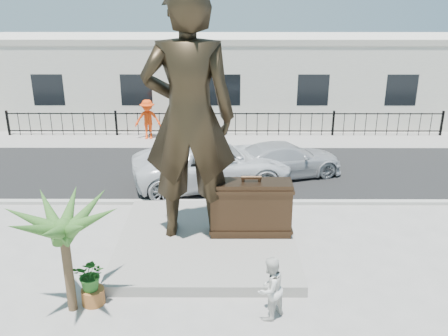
# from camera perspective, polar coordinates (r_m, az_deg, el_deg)

# --- Properties ---
(ground) EXTENTS (100.00, 100.00, 0.00)m
(ground) POSITION_cam_1_polar(r_m,az_deg,el_deg) (13.80, -0.02, -11.95)
(ground) COLOR #9E9991
(ground) RESTS_ON ground
(street) EXTENTS (40.00, 7.00, 0.01)m
(street) POSITION_cam_1_polar(r_m,az_deg,el_deg) (20.98, 0.05, -0.08)
(street) COLOR black
(street) RESTS_ON ground
(curb) EXTENTS (40.00, 0.25, 0.12)m
(curb) POSITION_cam_1_polar(r_m,az_deg,el_deg) (17.73, 0.02, -3.92)
(curb) COLOR #A5A399
(curb) RESTS_ON ground
(far_sidewalk) EXTENTS (40.00, 2.50, 0.02)m
(far_sidewalk) POSITION_cam_1_polar(r_m,az_deg,el_deg) (24.76, 0.07, 3.22)
(far_sidewalk) COLOR #9E9991
(far_sidewalk) RESTS_ON ground
(plinth) EXTENTS (5.20, 5.20, 0.30)m
(plinth) POSITION_cam_1_polar(r_m,az_deg,el_deg) (15.02, -1.93, -8.37)
(plinth) COLOR gray
(plinth) RESTS_ON ground
(fence) EXTENTS (22.00, 0.10, 1.20)m
(fence) POSITION_cam_1_polar(r_m,az_deg,el_deg) (25.36, 0.07, 5.03)
(fence) COLOR black
(fence) RESTS_ON ground
(building) EXTENTS (28.00, 7.00, 4.40)m
(building) POSITION_cam_1_polar(r_m,az_deg,el_deg) (29.10, 0.09, 10.30)
(building) COLOR silver
(building) RESTS_ON ground
(statue) EXTENTS (2.61, 1.71, 7.14)m
(statue) POSITION_cam_1_polar(r_m,az_deg,el_deg) (13.92, -4.03, 5.76)
(statue) COLOR black
(statue) RESTS_ON plinth
(suitcase) EXTENTS (2.37, 0.76, 1.67)m
(suitcase) POSITION_cam_1_polar(r_m,az_deg,el_deg) (14.81, 3.07, -4.56)
(suitcase) COLOR black
(suitcase) RESTS_ON plinth
(tourist) EXTENTS (0.96, 0.96, 1.57)m
(tourist) POSITION_cam_1_polar(r_m,az_deg,el_deg) (11.86, 5.28, -13.55)
(tourist) COLOR silver
(tourist) RESTS_ON ground
(car_white) EXTENTS (6.52, 4.09, 1.68)m
(car_white) POSITION_cam_1_polar(r_m,az_deg,el_deg) (19.06, -1.33, 0.44)
(car_white) COLOR silver
(car_white) RESTS_ON street
(car_silver) EXTENTS (5.05, 3.21, 1.36)m
(car_silver) POSITION_cam_1_polar(r_m,az_deg,el_deg) (20.17, 6.96, 0.97)
(car_silver) COLOR #A5A6A9
(car_silver) RESTS_ON street
(worker) EXTENTS (1.30, 0.78, 1.97)m
(worker) POSITION_cam_1_polar(r_m,az_deg,el_deg) (25.01, -8.70, 5.52)
(worker) COLOR #F53F0C
(worker) RESTS_ON far_sidewalk
(palm_tree) EXTENTS (1.80, 1.80, 3.20)m
(palm_tree) POSITION_cam_1_polar(r_m,az_deg,el_deg) (13.04, -16.85, -15.16)
(palm_tree) COLOR #305A21
(palm_tree) RESTS_ON ground
(planter) EXTENTS (0.56, 0.56, 0.40)m
(planter) POSITION_cam_1_polar(r_m,az_deg,el_deg) (12.99, -14.72, -13.98)
(planter) COLOR #9B5A29
(planter) RESTS_ON ground
(shrub) EXTENTS (0.80, 0.71, 0.83)m
(shrub) POSITION_cam_1_polar(r_m,az_deg,el_deg) (12.66, -14.97, -11.68)
(shrub) COLOR #275F1F
(shrub) RESTS_ON planter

